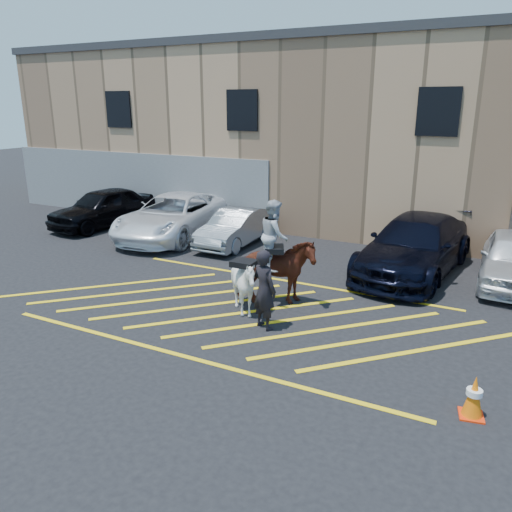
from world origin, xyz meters
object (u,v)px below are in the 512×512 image
at_px(car_silver_sedan, 236,228).
at_px(car_white_pickup, 174,216).
at_px(saddled_white, 244,285).
at_px(traffic_cone, 474,396).
at_px(handler, 264,290).
at_px(car_blue_suv, 415,246).
at_px(car_black_suv, 103,207).
at_px(mounted_bay, 274,263).

bearing_deg(car_silver_sedan, car_white_pickup, -179.01).
distance_m(saddled_white, traffic_cone, 5.60).
bearing_deg(handler, car_white_pickup, -17.25).
height_order(car_white_pickup, car_blue_suv, car_blue_suv).
xyz_separation_m(car_silver_sedan, saddled_white, (3.17, -5.25, 0.09)).
distance_m(car_silver_sedan, traffic_cone, 11.08).
xyz_separation_m(car_black_suv, traffic_cone, (14.58, -7.23, -0.42)).
xyz_separation_m(car_silver_sedan, mounted_bay, (3.53, -4.36, 0.44)).
height_order(car_black_suv, car_white_pickup, car_white_pickup).
xyz_separation_m(car_silver_sedan, car_blue_suv, (6.22, -0.27, 0.20)).
bearing_deg(handler, saddled_white, -8.78).
xyz_separation_m(car_silver_sedan, traffic_cone, (8.40, -7.22, -0.27)).
bearing_deg(mounted_bay, saddled_white, -112.05).
relative_size(mounted_bay, saddled_white, 1.85).
xyz_separation_m(car_white_pickup, saddled_white, (5.80, -5.20, -0.07)).
height_order(car_silver_sedan, mounted_bay, mounted_bay).
relative_size(mounted_bay, traffic_cone, 3.64).
bearing_deg(car_black_suv, car_white_pickup, 6.43).
relative_size(car_white_pickup, traffic_cone, 7.84).
distance_m(car_blue_suv, traffic_cone, 7.30).
relative_size(car_white_pickup, mounted_bay, 2.16).
relative_size(handler, saddled_white, 1.28).
xyz_separation_m(car_black_suv, handler, (10.12, -5.75, 0.13)).
relative_size(car_black_suv, traffic_cone, 6.31).
distance_m(car_black_suv, car_blue_suv, 12.41).
height_order(car_black_suv, saddled_white, car_black_suv).
distance_m(car_silver_sedan, car_blue_suv, 6.23).
distance_m(car_black_suv, car_white_pickup, 3.55).
bearing_deg(car_white_pickup, car_silver_sedan, -5.14).
bearing_deg(saddled_white, traffic_cone, -20.64).
bearing_deg(car_white_pickup, traffic_cone, -39.37).
height_order(car_white_pickup, car_silver_sedan, car_white_pickup).
relative_size(car_white_pickup, handler, 3.13).
relative_size(car_silver_sedan, traffic_cone, 5.25).
height_order(car_white_pickup, handler, handler).
bearing_deg(traffic_cone, car_white_pickup, 146.99).
bearing_deg(mounted_bay, car_black_suv, 155.76).
bearing_deg(traffic_cone, car_silver_sedan, 139.31).
bearing_deg(car_silver_sedan, mounted_bay, -51.24).
bearing_deg(car_blue_suv, traffic_cone, -65.50).
distance_m(car_silver_sedan, saddled_white, 6.14).
relative_size(car_white_pickup, car_blue_suv, 1.00).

